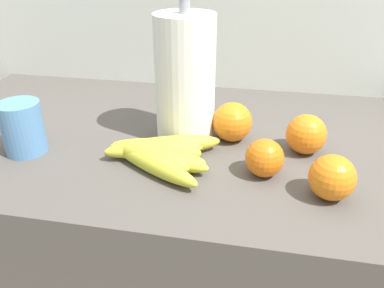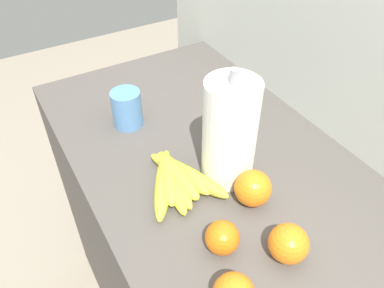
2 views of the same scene
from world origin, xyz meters
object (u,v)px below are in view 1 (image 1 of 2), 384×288
object	(u,v)px
banana_bunch	(156,154)
orange_front	(332,177)
mug	(23,128)
orange_far_right	(306,134)
orange_center	(265,158)
orange_back_right	(232,122)
paper_towel_roll	(185,79)

from	to	relation	value
banana_bunch	orange_front	world-z (taller)	orange_front
banana_bunch	mug	bearing A→B (deg)	-179.13
orange_far_right	mug	world-z (taller)	mug
banana_bunch	orange_front	xyz separation A→B (m)	(0.30, -0.05, 0.02)
orange_center	orange_front	bearing A→B (deg)	-24.03
orange_far_right	orange_center	xyz separation A→B (m)	(-0.07, -0.10, -0.00)
mug	orange_center	bearing A→B (deg)	0.12
mug	banana_bunch	bearing A→B (deg)	0.87
banana_bunch	mug	distance (m)	0.26
banana_bunch	orange_back_right	distance (m)	0.17
paper_towel_roll	mug	distance (m)	0.32
paper_towel_roll	mug	world-z (taller)	paper_towel_roll
banana_bunch	orange_front	bearing A→B (deg)	-9.43
orange_front	mug	distance (m)	0.56
orange_far_right	paper_towel_roll	size ratio (longest dim) A/B	0.28
orange_back_right	mug	distance (m)	0.40
orange_center	orange_back_right	distance (m)	0.14
banana_bunch	orange_front	distance (m)	0.30
banana_bunch	mug	world-z (taller)	mug
banana_bunch	paper_towel_roll	size ratio (longest dim) A/B	0.79
orange_center	paper_towel_roll	xyz separation A→B (m)	(-0.16, 0.12, 0.09)
mug	paper_towel_roll	bearing A→B (deg)	23.10
orange_far_right	orange_back_right	xyz separation A→B (m)	(-0.14, 0.02, 0.00)
orange_front	orange_back_right	world-z (taller)	orange_back_right
mug	orange_front	bearing A→B (deg)	-4.70
orange_front	paper_towel_roll	distance (m)	0.33
orange_far_right	orange_front	bearing A→B (deg)	-78.21
orange_front	banana_bunch	bearing A→B (deg)	170.57
banana_bunch	orange_center	distance (m)	0.19
orange_back_right	orange_front	bearing A→B (deg)	-43.97
banana_bunch	orange_back_right	size ratio (longest dim) A/B	2.74
orange_center	paper_towel_roll	bearing A→B (deg)	143.35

